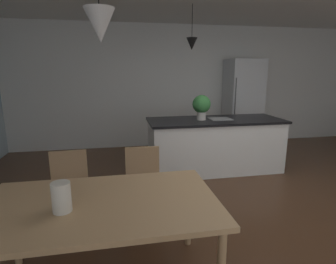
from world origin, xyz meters
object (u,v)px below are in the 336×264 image
at_px(chair_far_right, 143,185).
at_px(potted_plant_on_island, 202,105).
at_px(vase_on_dining_table, 61,197).
at_px(refrigerator, 243,103).
at_px(kitchen_island, 215,144).
at_px(chair_far_left, 69,190).
at_px(dining_table, 102,210).

height_order(chair_far_right, potted_plant_on_island, potted_plant_on_island).
bearing_deg(potted_plant_on_island, vase_on_dining_table, -125.75).
bearing_deg(chair_far_right, refrigerator, 48.75).
height_order(refrigerator, vase_on_dining_table, refrigerator).
xyz_separation_m(chair_far_right, kitchen_island, (1.38, 1.50, -0.01)).
xyz_separation_m(chair_far_right, chair_far_left, (-0.78, 0.00, 0.00)).
bearing_deg(refrigerator, potted_plant_on_island, -135.19).
distance_m(kitchen_island, vase_on_dining_table, 3.22).
height_order(chair_far_right, vase_on_dining_table, vase_on_dining_table).
bearing_deg(refrigerator, chair_far_right, -131.25).
bearing_deg(chair_far_left, potted_plant_on_island, 38.05).
bearing_deg(refrigerator, dining_table, -127.88).
bearing_deg(kitchen_island, refrigerator, 50.44).
height_order(kitchen_island, potted_plant_on_island, potted_plant_on_island).
relative_size(refrigerator, potted_plant_on_island, 4.71).
xyz_separation_m(chair_far_right, potted_plant_on_island, (1.13, 1.50, 0.67)).
xyz_separation_m(kitchen_island, potted_plant_on_island, (-0.26, -0.00, 0.68)).
relative_size(dining_table, chair_far_right, 1.99).
relative_size(kitchen_island, refrigerator, 1.17).
distance_m(chair_far_left, potted_plant_on_island, 2.52).
xyz_separation_m(kitchen_island, vase_on_dining_table, (-2.03, -2.46, 0.40)).
bearing_deg(potted_plant_on_island, refrigerator, 44.81).
distance_m(chair_far_right, vase_on_dining_table, 1.23).
bearing_deg(dining_table, chair_far_left, 114.12).
distance_m(refrigerator, potted_plant_on_island, 2.03).
relative_size(refrigerator, vase_on_dining_table, 9.29).
bearing_deg(chair_far_left, vase_on_dining_table, -81.99).
xyz_separation_m(chair_far_right, refrigerator, (2.56, 2.92, 0.50)).
bearing_deg(chair_far_left, dining_table, -65.88).
relative_size(dining_table, kitchen_island, 0.76).
bearing_deg(vase_on_dining_table, chair_far_right, 56.23).
bearing_deg(kitchen_island, chair_far_left, -145.40).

